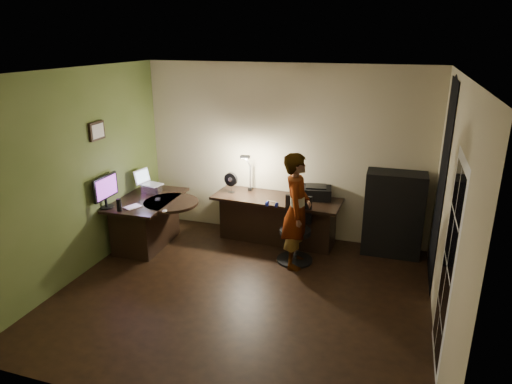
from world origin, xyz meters
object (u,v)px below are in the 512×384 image
(monitor, at_px, (105,196))
(cabinet, at_px, (393,214))
(desk_left, at_px, (149,222))
(desk_right, at_px, (276,220))
(office_chair, at_px, (295,231))
(person, at_px, (297,211))

(monitor, bearing_deg, cabinet, 18.91)
(desk_left, distance_m, desk_right, 1.95)
(desk_right, bearing_deg, cabinet, 7.87)
(desk_left, distance_m, cabinet, 3.65)
(desk_left, height_order, office_chair, office_chair)
(office_chair, bearing_deg, desk_right, 125.45)
(person, bearing_deg, desk_left, 84.75)
(desk_left, height_order, monitor, monitor)
(desk_left, bearing_deg, desk_right, 19.06)
(desk_right, distance_m, office_chair, 0.69)
(cabinet, relative_size, office_chair, 1.35)
(desk_right, bearing_deg, desk_left, -155.95)
(desk_right, distance_m, monitor, 2.55)
(monitor, distance_m, person, 2.69)
(desk_right, relative_size, person, 1.20)
(office_chair, height_order, person, person)
(person, bearing_deg, monitor, 95.24)
(cabinet, height_order, monitor, cabinet)
(office_chair, bearing_deg, person, -76.43)
(desk_right, xyz_separation_m, cabinet, (1.72, 0.15, 0.26))
(cabinet, xyz_separation_m, person, (-1.26, -0.79, 0.19))
(desk_right, bearing_deg, monitor, -148.09)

